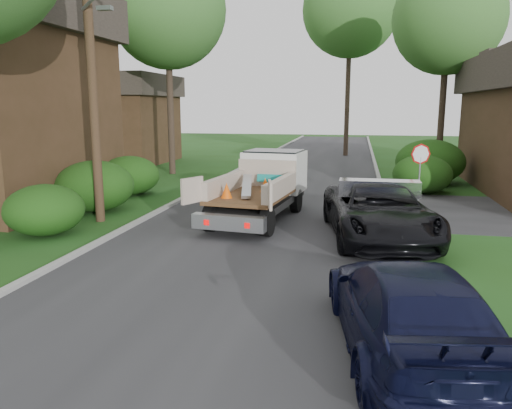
{
  "coord_description": "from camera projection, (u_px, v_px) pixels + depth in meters",
  "views": [
    {
      "loc": [
        2.94,
        -10.05,
        3.8
      ],
      "look_at": [
        0.29,
        2.91,
        1.2
      ],
      "focal_mm": 35.0,
      "sensor_mm": 36.0,
      "label": 1
    }
  ],
  "objects": [
    {
      "name": "ground",
      "position": [
        217.0,
        282.0,
        10.97
      ],
      "size": [
        120.0,
        120.0,
        0.0
      ],
      "primitive_type": "plane",
      "color": "#204814",
      "rests_on": "ground"
    },
    {
      "name": "road",
      "position": [
        283.0,
        200.0,
        20.59
      ],
      "size": [
        8.0,
        90.0,
        0.02
      ],
      "primitive_type": "cube",
      "color": "#28282B",
      "rests_on": "ground"
    },
    {
      "name": "curb_left",
      "position": [
        189.0,
        195.0,
        21.38
      ],
      "size": [
        0.2,
        90.0,
        0.12
      ],
      "primitive_type": "cube",
      "color": "#9E9E99",
      "rests_on": "ground"
    },
    {
      "name": "curb_right",
      "position": [
        386.0,
        203.0,
        19.77
      ],
      "size": [
        0.2,
        90.0,
        0.12
      ],
      "primitive_type": "cube",
      "color": "#9E9E99",
      "rests_on": "ground"
    },
    {
      "name": "stop_sign",
      "position": [
        420.0,
        163.0,
        18.27
      ],
      "size": [
        0.71,
        0.32,
        2.48
      ],
      "color": "slate",
      "rests_on": "ground"
    },
    {
      "name": "utility_pole",
      "position": [
        91.0,
        63.0,
        15.84
      ],
      "size": [
        2.42,
        1.25,
        10.0
      ],
      "color": "#382619",
      "rests_on": "ground"
    },
    {
      "name": "house_left_far",
      "position": [
        115.0,
        118.0,
        34.18
      ],
      "size": [
        7.56,
        7.56,
        6.0
      ],
      "color": "#3B2918",
      "rests_on": "ground"
    },
    {
      "name": "hedge_left_a",
      "position": [
        44.0,
        210.0,
        14.93
      ],
      "size": [
        2.34,
        2.34,
        1.53
      ],
      "primitive_type": "ellipsoid",
      "color": "#123E0E",
      "rests_on": "ground"
    },
    {
      "name": "hedge_left_b",
      "position": [
        95.0,
        186.0,
        18.32
      ],
      "size": [
        2.86,
        2.86,
        1.87
      ],
      "primitive_type": "ellipsoid",
      "color": "#123E0E",
      "rests_on": "ground"
    },
    {
      "name": "hedge_left_c",
      "position": [
        129.0,
        175.0,
        21.76
      ],
      "size": [
        2.6,
        2.6,
        1.7
      ],
      "primitive_type": "ellipsoid",
      "color": "#123E0E",
      "rests_on": "ground"
    },
    {
      "name": "hedge_right_a",
      "position": [
        422.0,
        174.0,
        22.17
      ],
      "size": [
        2.6,
        2.6,
        1.7
      ],
      "primitive_type": "ellipsoid",
      "color": "#123E0E",
      "rests_on": "ground"
    },
    {
      "name": "hedge_right_b",
      "position": [
        430.0,
        162.0,
        24.87
      ],
      "size": [
        3.38,
        3.38,
        2.21
      ],
      "primitive_type": "ellipsoid",
      "color": "#123E0E",
      "rests_on": "ground"
    },
    {
      "name": "tree_left_far",
      "position": [
        167.0,
        10.0,
        27.06
      ],
      "size": [
        6.4,
        6.4,
        12.2
      ],
      "color": "#2D2119",
      "rests_on": "ground"
    },
    {
      "name": "tree_right_far",
      "position": [
        448.0,
        19.0,
        27.1
      ],
      "size": [
        6.0,
        6.0,
        11.5
      ],
      "color": "#2D2119",
      "rests_on": "ground"
    },
    {
      "name": "tree_center_far",
      "position": [
        350.0,
        9.0,
        37.31
      ],
      "size": [
        7.2,
        7.2,
        14.6
      ],
      "color": "#2D2119",
      "rests_on": "ground"
    },
    {
      "name": "flatbed_truck",
      "position": [
        266.0,
        182.0,
        17.58
      ],
      "size": [
        3.09,
        6.1,
        2.22
      ],
      "rotation": [
        0.0,
        0.0,
        -0.12
      ],
      "color": "black",
      "rests_on": "ground"
    },
    {
      "name": "black_pickup",
      "position": [
        379.0,
        211.0,
        14.44
      ],
      "size": [
        3.64,
        6.27,
        1.64
      ],
      "primitive_type": "imported",
      "rotation": [
        0.0,
        0.0,
        0.16
      ],
      "color": "black",
      "rests_on": "ground"
    },
    {
      "name": "navy_suv",
      "position": [
        409.0,
        309.0,
        7.68
      ],
      "size": [
        2.85,
        5.37,
        1.48
      ],
      "primitive_type": "imported",
      "rotation": [
        0.0,
        0.0,
        3.3
      ],
      "color": "black",
      "rests_on": "ground"
    }
  ]
}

